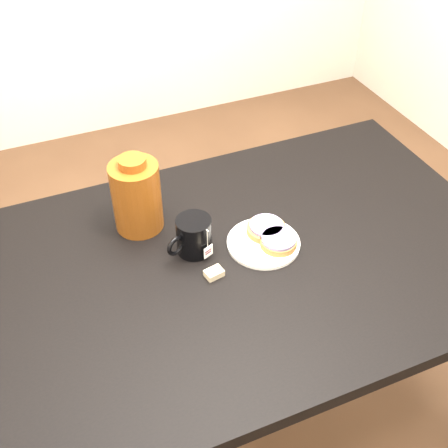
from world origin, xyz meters
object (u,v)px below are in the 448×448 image
object	(u,v)px
plate	(263,242)
bagel_back	(266,228)
table	(245,278)
mug	(193,236)
teabag_pouch	(214,273)
bagel_package	(137,196)
bagel_front	(279,241)

from	to	relation	value
plate	bagel_back	distance (m)	0.04
table	mug	bearing A→B (deg)	148.81
teabag_pouch	bagel_package	bearing A→B (deg)	113.91
table	teabag_pouch	distance (m)	0.14
mug	bagel_package	size ratio (longest dim) A/B	0.66
bagel_back	bagel_package	distance (m)	0.36
bagel_back	teabag_pouch	size ratio (longest dim) A/B	2.87
bagel_back	bagel_package	world-z (taller)	bagel_package
bagel_front	bagel_package	size ratio (longest dim) A/B	0.62
bagel_front	teabag_pouch	world-z (taller)	bagel_front
mug	bagel_package	distance (m)	0.19
table	mug	distance (m)	0.19
plate	bagel_front	size ratio (longest dim) A/B	1.43
bagel_back	bagel_package	size ratio (longest dim) A/B	0.58
plate	bagel_front	xyz separation A→B (m)	(0.03, -0.03, 0.02)
teabag_pouch	bagel_back	bearing A→B (deg)	24.93
bagel_front	bagel_package	bearing A→B (deg)	143.12
plate	mug	size ratio (longest dim) A/B	1.33
plate	mug	xyz separation A→B (m)	(-0.18, 0.05, 0.04)
table	plate	xyz separation A→B (m)	(0.06, 0.02, 0.09)
plate	bagel_package	bearing A→B (deg)	143.68
plate	bagel_package	world-z (taller)	bagel_package
plate	teabag_pouch	distance (m)	0.17
bagel_back	teabag_pouch	distance (m)	0.21
bagel_front	bagel_package	distance (m)	0.39
bagel_front	mug	distance (m)	0.22
plate	mug	bearing A→B (deg)	163.99
mug	bagel_package	world-z (taller)	bagel_package
bagel_front	mug	size ratio (longest dim) A/B	0.93
plate	bagel_package	distance (m)	0.36
plate	bagel_package	size ratio (longest dim) A/B	0.88
table	plate	size ratio (longest dim) A/B	7.22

